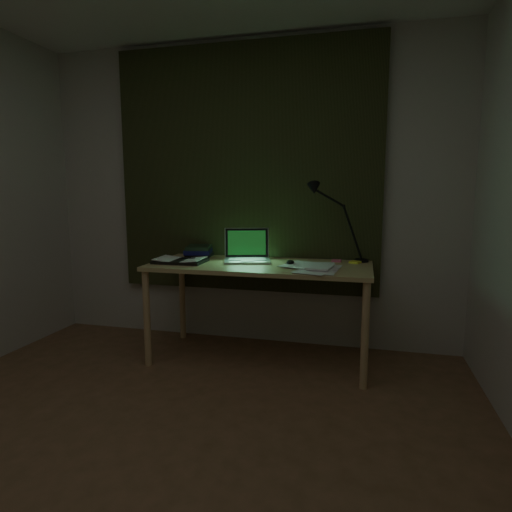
{
  "coord_description": "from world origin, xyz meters",
  "views": [
    {
      "loc": [
        0.96,
        -1.49,
        1.27
      ],
      "look_at": [
        0.22,
        1.44,
        0.82
      ],
      "focal_mm": 30.0,
      "sensor_mm": 36.0,
      "label": 1
    }
  ],
  "objects_px": {
    "loose_papers": "(313,267)",
    "open_textbook": "(180,260)",
    "desk_lamp": "(363,224)",
    "book_stack": "(199,251)",
    "desk": "(260,312)",
    "laptop": "(247,246)"
  },
  "relations": [
    {
      "from": "book_stack",
      "to": "laptop",
      "type": "bearing_deg",
      "value": -18.07
    },
    {
      "from": "open_textbook",
      "to": "desk",
      "type": "bearing_deg",
      "value": 6.41
    },
    {
      "from": "laptop",
      "to": "loose_papers",
      "type": "xyz_separation_m",
      "value": [
        0.52,
        -0.17,
        -0.11
      ]
    },
    {
      "from": "book_stack",
      "to": "desk_lamp",
      "type": "xyz_separation_m",
      "value": [
        1.3,
        0.07,
        0.24
      ]
    },
    {
      "from": "loose_papers",
      "to": "open_textbook",
      "type": "bearing_deg",
      "value": 178.86
    },
    {
      "from": "open_textbook",
      "to": "book_stack",
      "type": "distance_m",
      "value": 0.3
    },
    {
      "from": "loose_papers",
      "to": "book_stack",
      "type": "bearing_deg",
      "value": 162.04
    },
    {
      "from": "desk",
      "to": "laptop",
      "type": "xyz_separation_m",
      "value": [
        -0.12,
        0.07,
        0.5
      ]
    },
    {
      "from": "open_textbook",
      "to": "desk_lamp",
      "type": "relative_size",
      "value": 0.65
    },
    {
      "from": "desk",
      "to": "open_textbook",
      "type": "height_order",
      "value": "open_textbook"
    },
    {
      "from": "laptop",
      "to": "open_textbook",
      "type": "height_order",
      "value": "laptop"
    },
    {
      "from": "loose_papers",
      "to": "desk_lamp",
      "type": "xyz_separation_m",
      "value": [
        0.33,
        0.39,
        0.28
      ]
    },
    {
      "from": "laptop",
      "to": "desk_lamp",
      "type": "bearing_deg",
      "value": -2.72
    },
    {
      "from": "laptop",
      "to": "loose_papers",
      "type": "height_order",
      "value": "laptop"
    },
    {
      "from": "desk_lamp",
      "to": "loose_papers",
      "type": "bearing_deg",
      "value": -116.94
    },
    {
      "from": "desk_lamp",
      "to": "book_stack",
      "type": "bearing_deg",
      "value": -163.34
    },
    {
      "from": "open_textbook",
      "to": "loose_papers",
      "type": "xyz_separation_m",
      "value": [
        1.01,
        -0.02,
        -0.01
      ]
    },
    {
      "from": "desk",
      "to": "loose_papers",
      "type": "xyz_separation_m",
      "value": [
        0.4,
        -0.1,
        0.38
      ]
    },
    {
      "from": "desk",
      "to": "desk_lamp",
      "type": "distance_m",
      "value": 1.03
    },
    {
      "from": "open_textbook",
      "to": "book_stack",
      "type": "xyz_separation_m",
      "value": [
        0.03,
        0.29,
        0.03
      ]
    },
    {
      "from": "loose_papers",
      "to": "desk_lamp",
      "type": "distance_m",
      "value": 0.58
    },
    {
      "from": "book_stack",
      "to": "desk",
      "type": "bearing_deg",
      "value": -20.55
    }
  ]
}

